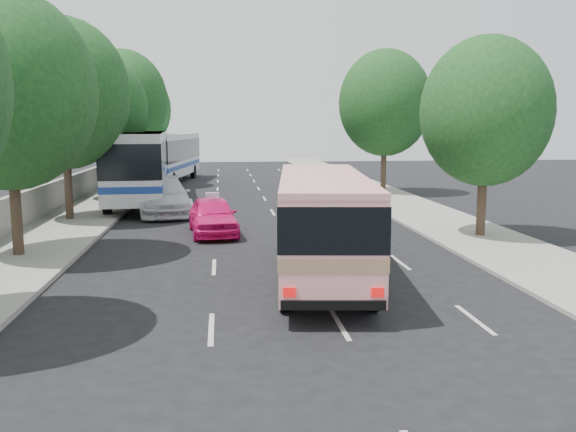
{
  "coord_description": "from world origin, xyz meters",
  "views": [
    {
      "loc": [
        -1.62,
        -15.12,
        4.5
      ],
      "look_at": [
        0.49,
        4.07,
        1.6
      ],
      "focal_mm": 38.0,
      "sensor_mm": 36.0,
      "label": 1
    }
  ],
  "objects": [
    {
      "name": "sidewalk_left",
      "position": [
        -8.5,
        20.0,
        0.07
      ],
      "size": [
        4.0,
        90.0,
        0.15
      ],
      "primitive_type": "cube",
      "color": "#9E998E",
      "rests_on": "ground"
    },
    {
      "name": "ground",
      "position": [
        0.0,
        0.0,
        0.0
      ],
      "size": [
        120.0,
        120.0,
        0.0
      ],
      "primitive_type": "plane",
      "color": "black",
      "rests_on": "ground"
    },
    {
      "name": "tour_coach_front",
      "position": [
        -6.3,
        20.42,
        2.45
      ],
      "size": [
        3.85,
        13.77,
        4.07
      ],
      "rotation": [
        0.0,
        0.0,
        0.07
      ],
      "color": "silver",
      "rests_on": "ground"
    },
    {
      "name": "white_pickup",
      "position": [
        -4.5,
        16.02,
        0.89
      ],
      "size": [
        3.26,
        6.41,
        1.78
      ],
      "primitive_type": "imported",
      "rotation": [
        0.0,
        0.0,
        0.13
      ],
      "color": "silver",
      "rests_on": "ground"
    },
    {
      "name": "tree_right_far",
      "position": [
        9.08,
        23.94,
        6.12
      ],
      "size": [
        6.0,
        6.0,
        9.35
      ],
      "color": "#38281E",
      "rests_on": "ground"
    },
    {
      "name": "tree_left_c",
      "position": [
        -8.62,
        13.94,
        6.12
      ],
      "size": [
        6.0,
        6.0,
        9.35
      ],
      "color": "#38281E",
      "rests_on": "ground"
    },
    {
      "name": "taxi_roof_sign",
      "position": [
        -2.0,
        9.96,
        1.65
      ],
      "size": [
        0.57,
        0.24,
        0.18
      ],
      "primitive_type": "cube",
      "rotation": [
        0.0,
        0.0,
        0.1
      ],
      "color": "silver",
      "rests_on": "pink_taxi"
    },
    {
      "name": "pink_bus",
      "position": [
        1.3,
        2.25,
        1.9
      ],
      "size": [
        3.51,
        9.8,
        3.06
      ],
      "rotation": [
        0.0,
        0.0,
        -0.11
      ],
      "color": "pink",
      "rests_on": "ground"
    },
    {
      "name": "tree_right_near",
      "position": [
        8.78,
        7.94,
        5.2
      ],
      "size": [
        5.1,
        5.1,
        7.95
      ],
      "color": "#38281E",
      "rests_on": "ground"
    },
    {
      "name": "tree_left_f",
      "position": [
        -8.62,
        37.94,
        6.0
      ],
      "size": [
        5.88,
        5.88,
        9.16
      ],
      "color": "#38281E",
      "rests_on": "ground"
    },
    {
      "name": "tree_left_e",
      "position": [
        -8.42,
        29.94,
        6.43
      ],
      "size": [
        6.3,
        6.3,
        9.82
      ],
      "color": "#38281E",
      "rests_on": "ground"
    },
    {
      "name": "tree_left_d",
      "position": [
        -8.52,
        21.94,
        5.63
      ],
      "size": [
        5.52,
        5.52,
        8.6
      ],
      "color": "#38281E",
      "rests_on": "ground"
    },
    {
      "name": "sidewalk_right",
      "position": [
        8.5,
        20.0,
        0.06
      ],
      "size": [
        4.0,
        90.0,
        0.12
      ],
      "primitive_type": "cube",
      "color": "#9E998E",
      "rests_on": "ground"
    },
    {
      "name": "tour_coach_rear",
      "position": [
        -5.72,
        33.43,
        2.29
      ],
      "size": [
        4.43,
        12.95,
        3.8
      ],
      "rotation": [
        0.0,
        0.0,
        -0.13
      ],
      "color": "silver",
      "rests_on": "ground"
    },
    {
      "name": "low_wall",
      "position": [
        -10.3,
        20.0,
        0.9
      ],
      "size": [
        0.3,
        90.0,
        1.5
      ],
      "primitive_type": "cube",
      "color": "#9E998E",
      "rests_on": "sidewalk_left"
    },
    {
      "name": "pink_taxi",
      "position": [
        -2.0,
        9.96,
        0.78
      ],
      "size": [
        2.3,
        4.73,
        1.56
      ],
      "primitive_type": "imported",
      "rotation": [
        0.0,
        0.0,
        0.1
      ],
      "color": "#F41578",
      "rests_on": "ground"
    },
    {
      "name": "tree_left_b",
      "position": [
        -8.42,
        5.94,
        5.82
      ],
      "size": [
        5.7,
        5.7,
        8.88
      ],
      "color": "#38281E",
      "rests_on": "ground"
    }
  ]
}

